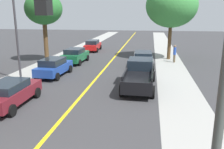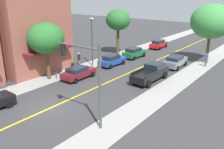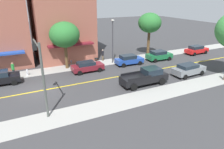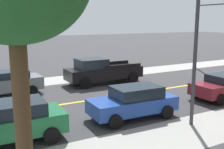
% 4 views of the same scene
% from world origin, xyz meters
% --- Properties ---
extents(street_tree_left_near, '(3.86, 3.86, 7.24)m').
position_xyz_m(street_tree_left_near, '(-6.86, 19.49, 5.54)').
color(street_tree_left_near, brown).
rests_on(street_tree_left_near, ground).
extents(street_tree_left_far, '(5.62, 5.62, 8.34)m').
position_xyz_m(street_tree_left_far, '(6.35, 23.15, 5.94)').
color(street_tree_left_far, brown).
rests_on(street_tree_left_far, ground).
extents(traffic_light_mast, '(4.17, 0.32, 6.51)m').
position_xyz_m(traffic_light_mast, '(4.51, 0.15, 4.27)').
color(traffic_light_mast, '#474C47').
rests_on(traffic_light_mast, ground).
extents(street_lamp, '(0.70, 0.36, 6.59)m').
position_xyz_m(street_lamp, '(-5.69, 11.99, 4.06)').
color(street_lamp, '#38383D').
rests_on(street_lamp, ground).
extents(red_sedan_left_curb, '(2.08, 4.47, 1.51)m').
position_xyz_m(red_sedan_left_curb, '(-3.75, 27.84, 0.79)').
color(red_sedan_left_curb, red).
rests_on(red_sedan_left_curb, ground).
extents(blue_sedan_left_curb, '(2.08, 4.27, 1.52)m').
position_xyz_m(blue_sedan_left_curb, '(-3.67, 13.76, 0.79)').
color(blue_sedan_left_curb, '#1E429E').
rests_on(blue_sedan_left_curb, ground).
extents(green_sedan_left_curb, '(2.17, 4.21, 1.56)m').
position_xyz_m(green_sedan_left_curb, '(-3.60, 19.34, 0.82)').
color(green_sedan_left_curb, '#196638').
rests_on(green_sedan_left_curb, ground).
extents(maroon_sedan_left_curb, '(2.05, 4.34, 1.44)m').
position_xyz_m(maroon_sedan_left_curb, '(-3.51, 7.04, 0.77)').
color(maroon_sedan_left_curb, maroon).
rests_on(maroon_sedan_left_curb, ground).
extents(grey_sedan_right_curb, '(2.19, 4.66, 1.52)m').
position_xyz_m(grey_sedan_right_curb, '(3.58, 18.53, 0.81)').
color(grey_sedan_right_curb, slate).
rests_on(grey_sedan_right_curb, ground).
extents(black_pickup_truck, '(2.26, 5.71, 1.90)m').
position_xyz_m(black_pickup_truck, '(3.56, 11.74, 0.94)').
color(black_pickup_truck, black).
rests_on(black_pickup_truck, ground).
extents(pedestrian_blue_shirt, '(0.30, 0.30, 1.85)m').
position_xyz_m(pedestrian_blue_shirt, '(6.82, 21.32, 1.01)').
color(pedestrian_blue_shirt, brown).
rests_on(pedestrian_blue_shirt, ground).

